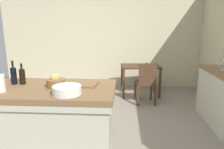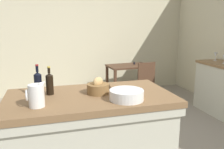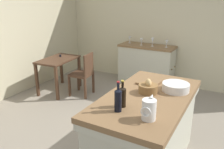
% 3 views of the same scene
% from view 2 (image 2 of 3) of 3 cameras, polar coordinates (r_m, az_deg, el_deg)
% --- Properties ---
extents(ground_plane, '(6.76, 6.76, 0.00)m').
position_cam_2_polar(ground_plane, '(3.27, -1.04, -16.82)').
color(ground_plane, gray).
extents(wall_back, '(5.32, 0.12, 2.60)m').
position_cam_2_polar(wall_back, '(5.42, -8.22, 9.19)').
color(wall_back, beige).
rests_on(wall_back, ground).
extents(island_table, '(1.62, 0.87, 0.92)m').
position_cam_2_polar(island_table, '(2.45, -5.17, -14.52)').
color(island_table, brown).
rests_on(island_table, ground).
extents(writing_desk, '(0.94, 0.64, 0.77)m').
position_cam_2_polar(writing_desk, '(5.02, 4.18, 1.01)').
color(writing_desk, '#472D1E').
rests_on(writing_desk, ground).
extents(wooden_chair, '(0.45, 0.45, 0.89)m').
position_cam_2_polar(wooden_chair, '(4.54, 7.60, -1.92)').
color(wooden_chair, '#472D1E').
rests_on(wooden_chair, ground).
extents(pitcher, '(0.17, 0.13, 0.23)m').
position_cam_2_polar(pitcher, '(2.04, -18.14, -4.89)').
color(pitcher, silver).
rests_on(pitcher, island_table).
extents(wash_bowl, '(0.31, 0.31, 0.09)m').
position_cam_2_polar(wash_bowl, '(2.13, 3.60, -5.01)').
color(wash_bowl, silver).
rests_on(wash_bowl, island_table).
extents(bread_basket, '(0.22, 0.22, 0.17)m').
position_cam_2_polar(bread_basket, '(2.31, -3.47, -3.27)').
color(bread_basket, brown).
rests_on(bread_basket, island_table).
extents(cutting_board, '(0.36, 0.29, 0.02)m').
position_cam_2_polar(cutting_board, '(2.50, 3.47, -3.20)').
color(cutting_board, brown).
rests_on(cutting_board, island_table).
extents(wine_bottle_dark, '(0.07, 0.07, 0.28)m').
position_cam_2_polar(wine_bottle_dark, '(2.34, -15.08, -2.09)').
color(wine_bottle_dark, black).
rests_on(wine_bottle_dark, island_table).
extents(wine_bottle_amber, '(0.07, 0.07, 0.31)m').
position_cam_2_polar(wine_bottle_amber, '(2.34, -17.73, -2.05)').
color(wine_bottle_amber, black).
rests_on(wine_bottle_amber, island_table).
extents(wine_glass_right, '(0.07, 0.07, 0.15)m').
position_cam_2_polar(wine_glass_right, '(4.75, 24.12, 4.40)').
color(wine_glass_right, white).
rests_on(wine_glass_right, side_cabinet).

